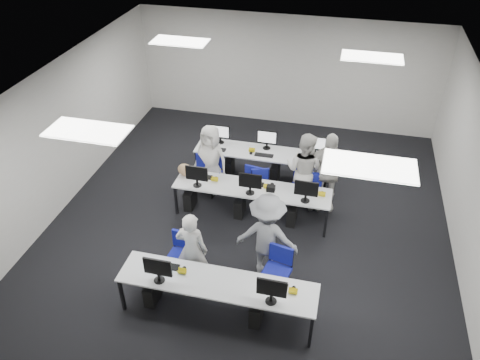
% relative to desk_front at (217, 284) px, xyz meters
% --- Properties ---
extents(room, '(9.00, 9.02, 3.00)m').
position_rel_desk_front_xyz_m(room, '(0.00, 2.40, 0.82)').
color(room, black).
rests_on(room, ground).
extents(ceiling_panels, '(5.20, 4.60, 0.02)m').
position_rel_desk_front_xyz_m(ceiling_panels, '(0.00, 2.40, 2.30)').
color(ceiling_panels, white).
rests_on(ceiling_panels, room).
extents(desk_front, '(3.20, 0.70, 0.73)m').
position_rel_desk_front_xyz_m(desk_front, '(0.00, 0.00, 0.00)').
color(desk_front, silver).
rests_on(desk_front, ground).
extents(desk_mid, '(3.20, 0.70, 0.73)m').
position_rel_desk_front_xyz_m(desk_mid, '(0.00, 2.60, 0.00)').
color(desk_mid, silver).
rests_on(desk_mid, ground).
extents(desk_back, '(3.20, 0.70, 0.73)m').
position_rel_desk_front_xyz_m(desk_back, '(0.00, 4.00, 0.00)').
color(desk_back, silver).
rests_on(desk_back, ground).
extents(equipment_front, '(2.51, 0.41, 1.19)m').
position_rel_desk_front_xyz_m(equipment_front, '(-0.19, -0.02, -0.32)').
color(equipment_front, '#0B4493').
rests_on(equipment_front, desk_front).
extents(equipment_mid, '(2.91, 0.41, 1.19)m').
position_rel_desk_front_xyz_m(equipment_mid, '(-0.19, 2.58, -0.32)').
color(equipment_mid, white).
rests_on(equipment_mid, desk_mid).
extents(equipment_back, '(2.91, 0.41, 1.19)m').
position_rel_desk_front_xyz_m(equipment_back, '(0.19, 4.02, -0.32)').
color(equipment_back, white).
rests_on(equipment_back, desk_back).
extents(chair_0, '(0.48, 0.52, 0.89)m').
position_rel_desk_front_xyz_m(chair_0, '(-0.87, 0.65, -0.40)').
color(chair_0, navy).
rests_on(chair_0, ground).
extents(chair_1, '(0.53, 0.56, 0.90)m').
position_rel_desk_front_xyz_m(chair_1, '(0.85, 0.68, -0.40)').
color(chair_1, navy).
rests_on(chair_1, ground).
extents(chair_2, '(0.57, 0.60, 0.93)m').
position_rel_desk_front_xyz_m(chair_2, '(-1.11, 3.26, -0.39)').
color(chair_2, navy).
rests_on(chair_2, ground).
extents(chair_3, '(0.47, 0.50, 0.83)m').
position_rel_desk_front_xyz_m(chair_3, '(-0.13, 3.06, -0.42)').
color(chair_3, navy).
rests_on(chair_3, ground).
extents(chair_4, '(0.55, 0.57, 0.89)m').
position_rel_desk_front_xyz_m(chair_4, '(0.99, 3.25, -0.40)').
color(chair_4, navy).
rests_on(chair_4, ground).
extents(chair_5, '(0.46, 0.50, 0.92)m').
position_rel_desk_front_xyz_m(chair_5, '(-1.18, 3.49, -0.39)').
color(chair_5, navy).
rests_on(chair_5, ground).
extents(chair_6, '(0.51, 0.53, 0.81)m').
position_rel_desk_front_xyz_m(chair_6, '(-0.00, 3.36, -0.42)').
color(chair_6, navy).
rests_on(chair_6, ground).
extents(chair_7, '(0.47, 0.51, 0.89)m').
position_rel_desk_front_xyz_m(chair_7, '(1.13, 3.37, -0.40)').
color(chair_7, navy).
rests_on(chair_7, ground).
extents(handbag, '(0.37, 0.27, 0.28)m').
position_rel_desk_front_xyz_m(handbag, '(-1.45, 2.71, 0.19)').
color(handbag, '#99734F').
rests_on(handbag, desk_mid).
extents(student_0, '(0.56, 0.37, 1.52)m').
position_rel_desk_front_xyz_m(student_0, '(-0.61, 0.58, 0.08)').
color(student_0, beige).
rests_on(student_0, ground).
extents(student_1, '(0.98, 0.86, 1.70)m').
position_rel_desk_front_xyz_m(student_1, '(0.96, 3.32, 0.17)').
color(student_1, beige).
rests_on(student_1, ground).
extents(student_2, '(0.87, 0.66, 1.61)m').
position_rel_desk_front_xyz_m(student_2, '(-1.08, 3.32, 0.12)').
color(student_2, beige).
rests_on(student_2, ground).
extents(student_3, '(1.07, 0.50, 1.79)m').
position_rel_desk_front_xyz_m(student_3, '(1.43, 3.29, 0.21)').
color(student_3, beige).
rests_on(student_3, ground).
extents(photographer, '(1.11, 0.65, 1.70)m').
position_rel_desk_front_xyz_m(photographer, '(0.59, 1.10, 0.17)').
color(photographer, slate).
rests_on(photographer, ground).
extents(dslr_camera, '(0.14, 0.18, 0.10)m').
position_rel_desk_front_xyz_m(dslr_camera, '(0.59, 1.28, 1.08)').
color(dslr_camera, black).
rests_on(dslr_camera, photographer).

